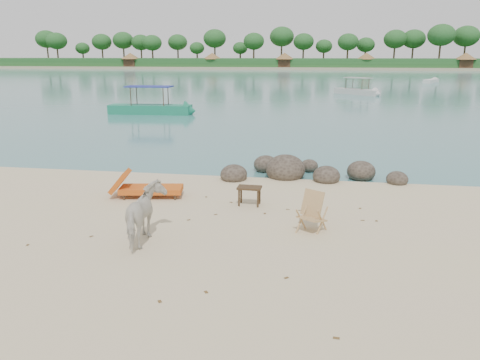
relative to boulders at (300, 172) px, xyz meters
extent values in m
plane|color=#397271|center=(-1.76, 83.58, -0.19)|extent=(400.00, 400.00, 0.00)
cube|color=tan|center=(-1.76, 163.58, -0.19)|extent=(420.00, 90.00, 1.40)
cube|color=#1E4C1E|center=(-1.76, 128.58, 1.71)|extent=(420.00, 18.00, 2.40)
ellipsoid|color=#2F271F|center=(-2.19, -0.77, -0.03)|extent=(0.91, 1.01, 0.69)
ellipsoid|color=#2F271F|center=(-0.49, -0.07, 0.05)|extent=(1.37, 1.51, 1.03)
ellipsoid|color=#2F271F|center=(0.91, -0.47, -0.03)|extent=(0.91, 1.00, 0.69)
ellipsoid|color=#2F271F|center=(2.11, 0.33, -0.02)|extent=(0.98, 1.08, 0.73)
ellipsoid|color=#2F271F|center=(3.21, -0.37, -0.07)|extent=(0.71, 0.78, 0.53)
ellipsoid|color=#2F271F|center=(-1.29, 0.93, -0.03)|extent=(0.89, 0.98, 0.67)
ellipsoid|color=#2F271F|center=(0.31, 1.13, -0.08)|extent=(0.65, 0.71, 0.49)
imported|color=silver|center=(-3.16, -6.54, 0.46)|extent=(0.87, 1.62, 1.31)
plane|color=brown|center=(-5.72, -7.14, -0.18)|extent=(0.12, 0.12, 0.00)
plane|color=brown|center=(-1.81, -3.35, -0.18)|extent=(0.14, 0.14, 0.00)
plane|color=brown|center=(-1.31, -8.57, -0.18)|extent=(0.14, 0.14, 0.00)
plane|color=brown|center=(1.79, -3.30, -0.18)|extent=(0.13, 0.13, 0.00)
plane|color=brown|center=(2.12, -4.27, -0.18)|extent=(0.11, 0.11, 0.00)
plane|color=brown|center=(1.77, -4.28, -0.18)|extent=(0.11, 0.11, 0.00)
plane|color=brown|center=(-0.17, -3.72, -0.18)|extent=(0.11, 0.11, 0.00)
plane|color=brown|center=(-4.56, -6.43, -0.18)|extent=(0.13, 0.13, 0.00)
plane|color=brown|center=(0.07, -7.78, -0.18)|extent=(0.14, 0.14, 0.00)
plane|color=brown|center=(-2.01, -9.02, -0.18)|extent=(0.14, 0.14, 0.00)
plane|color=brown|center=(-2.02, -4.45, -0.18)|extent=(0.14, 0.14, 0.00)
plane|color=brown|center=(-0.75, -4.15, -0.18)|extent=(0.11, 0.11, 0.00)
plane|color=brown|center=(0.94, -9.62, -0.18)|extent=(0.11, 0.11, 0.00)
plane|color=brown|center=(-2.64, -2.95, -0.18)|extent=(0.13, 0.13, 0.00)
plane|color=brown|center=(-2.62, -4.97, -0.18)|extent=(0.14, 0.14, 0.00)
plane|color=brown|center=(0.17, -3.74, -0.18)|extent=(0.10, 0.10, 0.00)
camera|label=1|loc=(0.52, -15.89, 3.93)|focal=35.00mm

